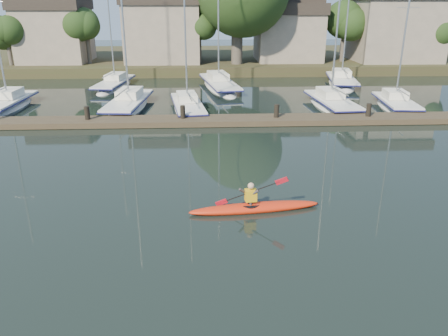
{
  "coord_description": "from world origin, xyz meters",
  "views": [
    {
      "loc": [
        -1.65,
        -13.21,
        7.34
      ],
      "look_at": [
        -0.9,
        2.83,
        1.2
      ],
      "focal_mm": 35.0,
      "sensor_mm": 36.0,
      "label": 1
    }
  ],
  "objects_px": {
    "sailboat_2": "(188,112)",
    "sailboat_5": "(115,89)",
    "sailboat_3": "(331,110)",
    "sailboat_4": "(395,110)",
    "dock": "(230,120)",
    "kayak": "(254,206)",
    "sailboat_7": "(341,87)",
    "sailboat_1": "(129,111)",
    "sailboat_6": "(219,90)",
    "sailboat_0": "(8,111)"
  },
  "relations": [
    {
      "from": "sailboat_1",
      "to": "sailboat_6",
      "type": "bearing_deg",
      "value": 52.76
    },
    {
      "from": "sailboat_1",
      "to": "sailboat_2",
      "type": "relative_size",
      "value": 1.07
    },
    {
      "from": "sailboat_0",
      "to": "sailboat_5",
      "type": "height_order",
      "value": "sailboat_5"
    },
    {
      "from": "kayak",
      "to": "sailboat_5",
      "type": "relative_size",
      "value": 0.34
    },
    {
      "from": "sailboat_1",
      "to": "sailboat_2",
      "type": "xyz_separation_m",
      "value": [
        4.36,
        -0.84,
        0.03
      ]
    },
    {
      "from": "sailboat_0",
      "to": "sailboat_3",
      "type": "height_order",
      "value": "sailboat_3"
    },
    {
      "from": "sailboat_0",
      "to": "sailboat_7",
      "type": "height_order",
      "value": "sailboat_7"
    },
    {
      "from": "dock",
      "to": "sailboat_0",
      "type": "relative_size",
      "value": 2.65
    },
    {
      "from": "sailboat_3",
      "to": "kayak",
      "type": "bearing_deg",
      "value": -118.7
    },
    {
      "from": "sailboat_5",
      "to": "sailboat_7",
      "type": "relative_size",
      "value": 1.03
    },
    {
      "from": "sailboat_4",
      "to": "sailboat_7",
      "type": "xyz_separation_m",
      "value": [
        -1.08,
        9.79,
        -0.01
      ]
    },
    {
      "from": "dock",
      "to": "sailboat_4",
      "type": "relative_size",
      "value": 2.8
    },
    {
      "from": "sailboat_2",
      "to": "kayak",
      "type": "bearing_deg",
      "value": -87.38
    },
    {
      "from": "kayak",
      "to": "sailboat_5",
      "type": "height_order",
      "value": "sailboat_5"
    },
    {
      "from": "kayak",
      "to": "sailboat_1",
      "type": "bearing_deg",
      "value": 106.31
    },
    {
      "from": "sailboat_3",
      "to": "sailboat_4",
      "type": "distance_m",
      "value": 4.67
    },
    {
      "from": "kayak",
      "to": "sailboat_2",
      "type": "distance_m",
      "value": 16.67
    },
    {
      "from": "sailboat_1",
      "to": "sailboat_3",
      "type": "bearing_deg",
      "value": 3.12
    },
    {
      "from": "kayak",
      "to": "sailboat_7",
      "type": "bearing_deg",
      "value": 60.03
    },
    {
      "from": "sailboat_2",
      "to": "sailboat_5",
      "type": "distance_m",
      "value": 11.66
    },
    {
      "from": "dock",
      "to": "sailboat_3",
      "type": "height_order",
      "value": "sailboat_3"
    },
    {
      "from": "kayak",
      "to": "sailboat_4",
      "type": "xyz_separation_m",
      "value": [
        12.3,
        16.38,
        -0.39
      ]
    },
    {
      "from": "kayak",
      "to": "sailboat_1",
      "type": "height_order",
      "value": "sailboat_1"
    },
    {
      "from": "dock",
      "to": "sailboat_1",
      "type": "bearing_deg",
      "value": 146.91
    },
    {
      "from": "sailboat_2",
      "to": "sailboat_0",
      "type": "bearing_deg",
      "value": 166.72
    },
    {
      "from": "sailboat_3",
      "to": "sailboat_4",
      "type": "bearing_deg",
      "value": -9.16
    },
    {
      "from": "sailboat_1",
      "to": "sailboat_5",
      "type": "relative_size",
      "value": 1.03
    },
    {
      "from": "sailboat_3",
      "to": "sailboat_6",
      "type": "relative_size",
      "value": 0.8
    },
    {
      "from": "sailboat_4",
      "to": "sailboat_5",
      "type": "bearing_deg",
      "value": 163.47
    },
    {
      "from": "sailboat_2",
      "to": "sailboat_5",
      "type": "height_order",
      "value": "sailboat_5"
    },
    {
      "from": "dock",
      "to": "sailboat_3",
      "type": "bearing_deg",
      "value": 28.42
    },
    {
      "from": "sailboat_1",
      "to": "sailboat_2",
      "type": "distance_m",
      "value": 4.44
    },
    {
      "from": "dock",
      "to": "sailboat_0",
      "type": "bearing_deg",
      "value": 162.3
    },
    {
      "from": "sailboat_4",
      "to": "sailboat_7",
      "type": "relative_size",
      "value": 0.85
    },
    {
      "from": "sailboat_7",
      "to": "sailboat_6",
      "type": "bearing_deg",
      "value": -164.29
    },
    {
      "from": "sailboat_1",
      "to": "sailboat_3",
      "type": "relative_size",
      "value": 1.1
    },
    {
      "from": "sailboat_1",
      "to": "sailboat_5",
      "type": "distance_m",
      "value": 8.89
    },
    {
      "from": "sailboat_5",
      "to": "sailboat_6",
      "type": "distance_m",
      "value": 9.61
    },
    {
      "from": "sailboat_5",
      "to": "sailboat_6",
      "type": "bearing_deg",
      "value": 2.13
    },
    {
      "from": "sailboat_5",
      "to": "sailboat_7",
      "type": "xyz_separation_m",
      "value": [
        21.18,
        0.43,
        -0.03
      ]
    },
    {
      "from": "sailboat_2",
      "to": "sailboat_7",
      "type": "relative_size",
      "value": 0.99
    },
    {
      "from": "sailboat_4",
      "to": "sailboat_5",
      "type": "height_order",
      "value": "sailboat_5"
    },
    {
      "from": "dock",
      "to": "sailboat_6",
      "type": "xyz_separation_m",
      "value": [
        -0.22,
        12.38,
        -0.41
      ]
    },
    {
      "from": "dock",
      "to": "sailboat_4",
      "type": "xyz_separation_m",
      "value": [
        12.46,
        3.82,
        -0.4
      ]
    },
    {
      "from": "kayak",
      "to": "sailboat_5",
      "type": "bearing_deg",
      "value": 104.4
    },
    {
      "from": "dock",
      "to": "sailboat_7",
      "type": "relative_size",
      "value": 2.38
    },
    {
      "from": "sailboat_7",
      "to": "sailboat_0",
      "type": "bearing_deg",
      "value": -153.21
    },
    {
      "from": "sailboat_2",
      "to": "sailboat_3",
      "type": "xyz_separation_m",
      "value": [
        10.62,
        0.39,
        -0.03
      ]
    },
    {
      "from": "sailboat_4",
      "to": "sailboat_6",
      "type": "height_order",
      "value": "sailboat_6"
    },
    {
      "from": "dock",
      "to": "sailboat_4",
      "type": "bearing_deg",
      "value": 17.05
    }
  ]
}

